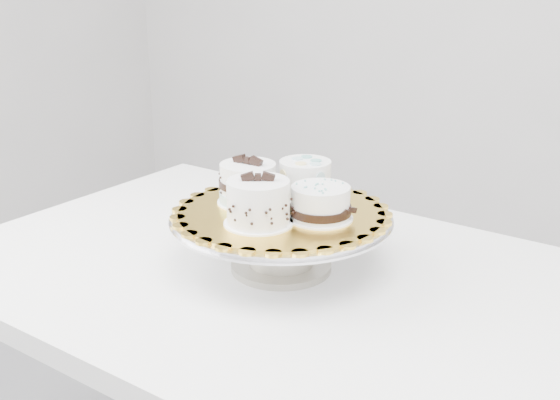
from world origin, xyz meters
The scene contains 7 objects.
table centered at (-0.03, 0.02, 0.67)m, with size 1.27×0.91×0.75m.
cake_stand centered at (-0.02, 0.03, 0.82)m, with size 0.39×0.39×0.11m.
cake_board centered at (-0.02, 0.03, 0.86)m, with size 0.36×0.36×0.01m, color gold.
cake_swirl centered at (-0.03, -0.04, 0.90)m, with size 0.14×0.14×0.09m.
cake_banded centered at (-0.10, 0.04, 0.89)m, with size 0.11×0.11×0.09m.
cake_dots centered at (-0.02, 0.12, 0.90)m, with size 0.12×0.12×0.07m.
cake_ribbon centered at (0.05, 0.03, 0.89)m, with size 0.12×0.12×0.06m.
Camera 1 is at (0.54, -0.96, 1.28)m, focal length 45.00 mm.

